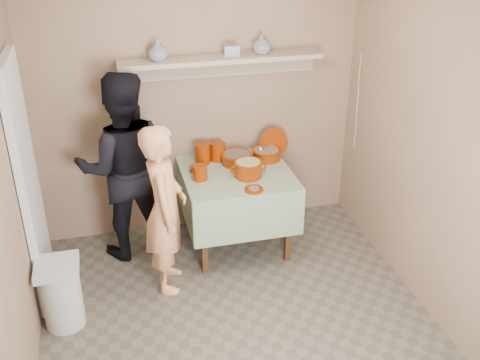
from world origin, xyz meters
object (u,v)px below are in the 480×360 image
object	(u,v)px
serving_table	(236,183)
trash_bin	(61,294)
cazuela_rice	(248,168)
person_cook	(165,209)
person_helper	(124,167)

from	to	relation	value
serving_table	trash_bin	size ratio (longest dim) A/B	1.74
cazuela_rice	person_cook	bearing A→B (deg)	-156.53
person_helper	person_cook	bearing A→B (deg)	115.65
person_cook	trash_bin	bearing A→B (deg)	118.66
serving_table	cazuela_rice	world-z (taller)	cazuela_rice
trash_bin	person_cook	bearing A→B (deg)	20.31
serving_table	cazuela_rice	size ratio (longest dim) A/B	2.95
person_helper	serving_table	xyz separation A→B (m)	(0.98, -0.13, -0.22)
person_helper	cazuela_rice	xyz separation A→B (m)	(1.06, -0.25, -0.01)
person_helper	trash_bin	distance (m)	1.22
cazuela_rice	person_helper	bearing A→B (deg)	166.71
person_helper	trash_bin	xyz separation A→B (m)	(-0.58, -0.90, -0.57)
cazuela_rice	trash_bin	world-z (taller)	cazuela_rice
person_helper	serving_table	world-z (taller)	person_helper
serving_table	person_cook	bearing A→B (deg)	-146.83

